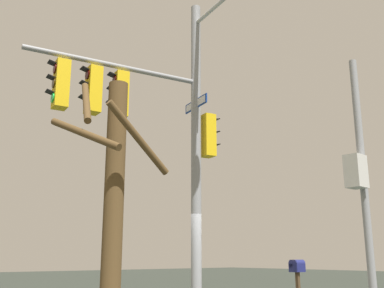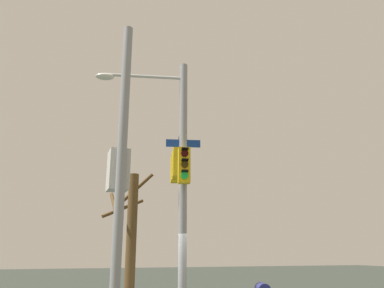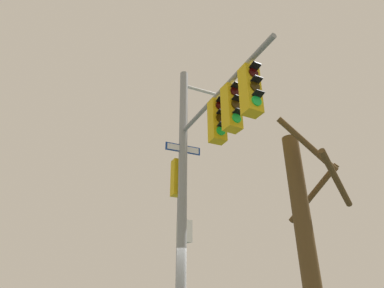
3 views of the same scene
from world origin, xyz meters
The scene contains 3 objects.
main_signal_pole_assembly centered at (0.51, 1.10, 4.78)m, with size 3.72×4.92×8.07m.
secondary_pole_assembly centered at (-1.88, -3.43, 3.47)m, with size 0.43×0.72×6.76m.
bare_tree_behind_pole centered at (-0.67, 3.09, 2.57)m, with size 1.92×1.89×4.96m.
Camera 3 is at (5.07, 7.03, 1.52)m, focal length 28.88 mm.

